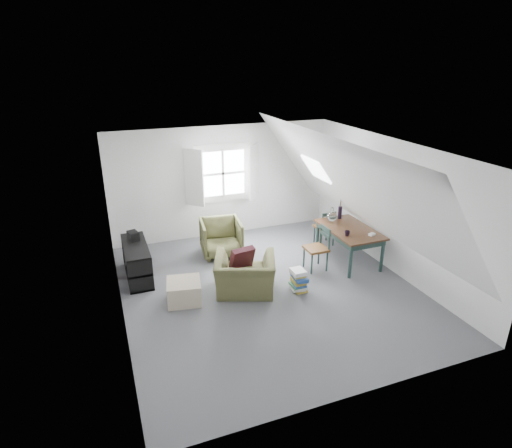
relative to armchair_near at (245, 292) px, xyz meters
name	(u,v)px	position (x,y,z in m)	size (l,w,h in m)	color
floor	(269,289)	(0.43, -0.06, 0.00)	(5.50, 5.50, 0.00)	#525358
ceiling	(271,150)	(0.43, -0.06, 2.50)	(5.50, 5.50, 0.00)	white
wall_back	(223,182)	(0.43, 2.69, 1.25)	(5.00, 5.00, 0.00)	silver
wall_front	(364,309)	(0.43, -2.81, 1.25)	(5.00, 5.00, 0.00)	silver
wall_left	(115,246)	(-2.07, -0.06, 1.25)	(5.50, 5.50, 0.00)	silver
wall_right	(393,207)	(2.93, -0.06, 1.25)	(5.50, 5.50, 0.00)	silver
slope_left	(176,206)	(-1.12, -0.06, 1.78)	(5.50, 5.50, 0.00)	white
slope_right	(351,185)	(1.98, -0.06, 1.78)	(5.50, 5.50, 0.00)	white
dormer_window	(223,174)	(0.43, 2.62, 1.45)	(1.71, 0.35, 1.30)	white
skylight	(316,169)	(1.98, 1.24, 1.75)	(0.55, 0.75, 0.04)	white
armchair_near	(245,292)	(0.00, 0.00, 0.00)	(1.03, 0.90, 0.67)	#4C4D2A
armchair_far	(222,254)	(0.05, 1.63, 0.00)	(0.80, 0.83, 0.75)	#4C4D2A
throw_pillow	(242,258)	(0.00, 0.15, 0.59)	(0.42, 0.12, 0.42)	#3A0F18
ottoman	(184,291)	(-1.06, 0.09, 0.19)	(0.56, 0.56, 0.37)	tan
dining_table	(349,233)	(2.35, 0.42, 0.62)	(0.85, 1.42, 0.71)	#371F11
demijohn	(332,216)	(2.20, 0.87, 0.83)	(0.21, 0.21, 0.29)	silver
vase_twigs	(340,212)	(2.45, 0.97, 0.86)	(0.08, 0.09, 0.66)	black
cup	(347,236)	(2.10, 0.12, 0.71)	(0.11, 0.11, 0.10)	black
paper_box	(372,234)	(2.55, -0.03, 0.73)	(0.12, 0.08, 0.04)	white
dining_chair_far	(325,227)	(2.30, 1.28, 0.42)	(0.37, 0.37, 0.80)	brown
dining_chair_near	(318,248)	(1.60, 0.33, 0.45)	(0.41, 0.41, 0.86)	brown
media_shelf	(137,263)	(-1.70, 1.20, 0.29)	(0.42, 1.27, 0.65)	black
electronics_box	(133,236)	(-1.70, 1.50, 0.73)	(0.17, 0.23, 0.18)	black
magazine_stack	(299,280)	(0.90, -0.28, 0.20)	(0.30, 0.35, 0.40)	#B29933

